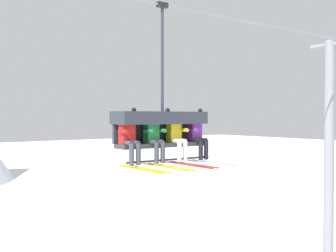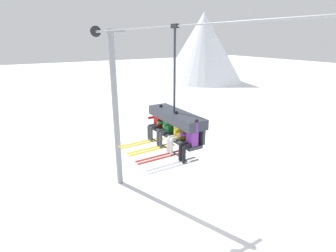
{
  "view_description": "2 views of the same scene",
  "coord_description": "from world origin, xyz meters",
  "px_view_note": "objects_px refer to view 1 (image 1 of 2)",
  "views": [
    {
      "loc": [
        -4.9,
        -8.98,
        6.56
      ],
      "look_at": [
        1.28,
        -0.64,
        6.32
      ],
      "focal_mm": 45.0,
      "sensor_mm": 36.0,
      "label": 1
    },
    {
      "loc": [
        7.68,
        -5.09,
        8.9
      ],
      "look_at": [
        0.83,
        -0.93,
        6.19
      ],
      "focal_mm": 28.0,
      "sensor_mm": 36.0,
      "label": 2
    }
  ],
  "objects_px": {
    "skier_green": "(154,137)",
    "skier_yellow": "(177,135)",
    "skier_red": "(130,136)",
    "lift_tower_far": "(329,160)",
    "chairlift_chair": "(160,123)",
    "skier_purple": "(198,134)"
  },
  "relations": [
    {
      "from": "chairlift_chair",
      "to": "skier_green",
      "type": "relative_size",
      "value": 2.21
    },
    {
      "from": "lift_tower_far",
      "to": "skier_red",
      "type": "bearing_deg",
      "value": -174.29
    },
    {
      "from": "skier_green",
      "to": "skier_yellow",
      "type": "relative_size",
      "value": 1.0
    },
    {
      "from": "skier_red",
      "to": "skier_green",
      "type": "distance_m",
      "value": 0.66
    },
    {
      "from": "chairlift_chair",
      "to": "skier_green",
      "type": "bearing_deg",
      "value": -146.47
    },
    {
      "from": "skier_red",
      "to": "skier_purple",
      "type": "distance_m",
      "value": 2.0
    },
    {
      "from": "chairlift_chair",
      "to": "skier_red",
      "type": "distance_m",
      "value": 1.06
    },
    {
      "from": "skier_red",
      "to": "skier_purple",
      "type": "relative_size",
      "value": 1.0
    },
    {
      "from": "skier_purple",
      "to": "lift_tower_far",
      "type": "bearing_deg",
      "value": 7.27
    },
    {
      "from": "chairlift_chair",
      "to": "skier_red",
      "type": "bearing_deg",
      "value": -167.88
    },
    {
      "from": "skier_red",
      "to": "skier_green",
      "type": "height_order",
      "value": "skier_red"
    },
    {
      "from": "skier_green",
      "to": "skier_yellow",
      "type": "bearing_deg",
      "value": 0.59
    },
    {
      "from": "chairlift_chair",
      "to": "skier_green",
      "type": "distance_m",
      "value": 0.51
    },
    {
      "from": "skier_green",
      "to": "skier_yellow",
      "type": "distance_m",
      "value": 0.66
    },
    {
      "from": "lift_tower_far",
      "to": "skier_red",
      "type": "distance_m",
      "value": 9.37
    },
    {
      "from": "skier_red",
      "to": "skier_yellow",
      "type": "bearing_deg",
      "value": 0.0
    },
    {
      "from": "skier_yellow",
      "to": "skier_purple",
      "type": "height_order",
      "value": "same"
    },
    {
      "from": "lift_tower_far",
      "to": "skier_yellow",
      "type": "relative_size",
      "value": 5.59
    },
    {
      "from": "lift_tower_far",
      "to": "skier_yellow",
      "type": "bearing_deg",
      "value": -173.34
    },
    {
      "from": "lift_tower_far",
      "to": "skier_purple",
      "type": "relative_size",
      "value": 5.59
    },
    {
      "from": "lift_tower_far",
      "to": "skier_green",
      "type": "distance_m",
      "value": 8.71
    },
    {
      "from": "skier_yellow",
      "to": "skier_green",
      "type": "bearing_deg",
      "value": -179.41
    }
  ]
}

